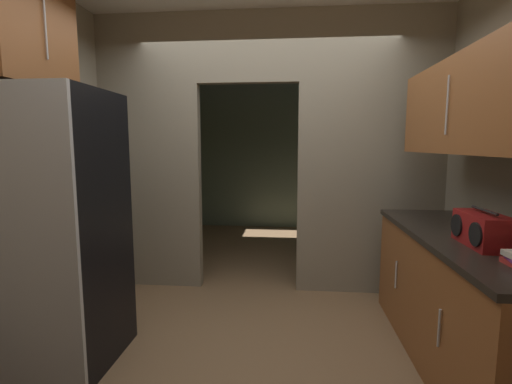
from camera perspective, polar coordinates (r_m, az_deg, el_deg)
ground at (r=2.91m, az=-0.13°, el=-23.61°), size 20.00×20.00×0.00m
kitchen_partition at (r=3.75m, az=2.58°, el=7.15°), size 3.46×0.12×2.78m
adjoining_room_shell at (r=5.78m, az=3.04°, el=6.25°), size 3.46×3.02×2.78m
refrigerator at (r=2.82m, az=-28.20°, el=-5.25°), size 0.71×0.76×1.85m
lower_cabinet_run at (r=2.93m, az=29.30°, el=-14.53°), size 0.66×1.96×0.90m
upper_cabinet_counterside at (r=2.75m, az=31.01°, el=11.45°), size 0.36×1.77×0.61m
upper_cabinet_fridgeside at (r=3.10m, az=-32.73°, el=21.61°), size 0.36×0.78×0.88m
boombox at (r=2.56m, az=31.52°, el=-4.99°), size 0.20×0.40×0.22m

